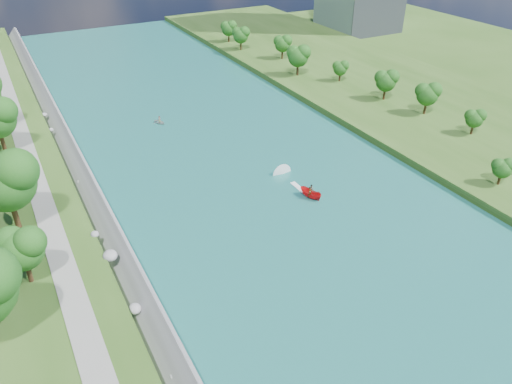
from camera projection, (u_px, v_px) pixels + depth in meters
ground at (310, 237)px, 71.42m from camera, size 260.00×260.00×0.00m
river_water at (246, 176)px, 86.42m from camera, size 55.00×240.00×0.10m
berm_east at (452, 119)px, 106.06m from camera, size 44.00×240.00×1.50m
riprap_bank at (95, 209)px, 74.26m from camera, size 4.39×236.00×4.60m
riverside_path at (45, 208)px, 71.46m from camera, size 3.00×200.00×0.10m
trees_east at (390, 90)px, 106.65m from camera, size 18.50×142.31×10.79m
motorboat at (305, 189)px, 81.24m from camera, size 3.60×18.94×2.22m
raft at (160, 122)px, 105.53m from camera, size 2.98×3.40×1.54m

